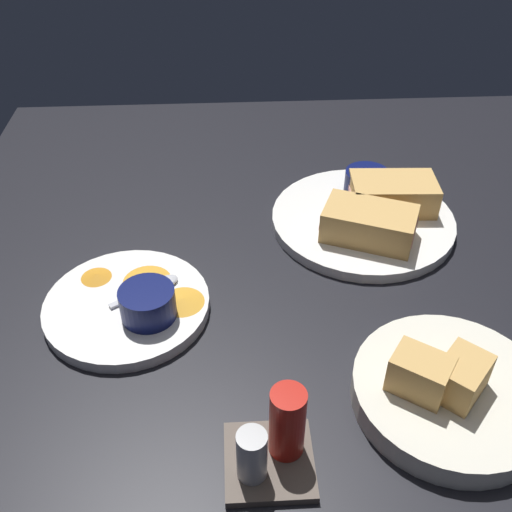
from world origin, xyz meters
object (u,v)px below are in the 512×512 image
(sandwich_half_far, at_px, (393,194))
(ramekin_light_gravy, at_px, (148,302))
(plate_sandwich_main, at_px, (362,220))
(bread_basket_rear, at_px, (448,390))
(condiment_caddy, at_px, (274,442))
(spoon_by_gravy_ramekin, at_px, (158,285))
(sandwich_half_near, at_px, (369,224))
(ramekin_dark_sauce, at_px, (366,182))
(plate_chips_companion, at_px, (127,306))
(spoon_by_dark_ramekin, at_px, (367,212))

(sandwich_half_far, height_order, ramekin_light_gravy, sandwich_half_far)
(plate_sandwich_main, xyz_separation_m, sandwich_half_far, (-0.05, -0.02, 0.03))
(bread_basket_rear, bearing_deg, condiment_caddy, 17.83)
(spoon_by_gravy_ramekin, height_order, condiment_caddy, condiment_caddy)
(sandwich_half_near, distance_m, condiment_caddy, 0.39)
(sandwich_half_near, distance_m, ramekin_dark_sauce, 0.12)
(sandwich_half_near, height_order, condiment_caddy, condiment_caddy)
(plate_sandwich_main, bearing_deg, sandwich_half_near, 85.24)
(sandwich_half_near, relative_size, plate_chips_companion, 0.70)
(sandwich_half_near, xyz_separation_m, plate_chips_companion, (0.34, 0.12, -0.03))
(ramekin_dark_sauce, distance_m, spoon_by_dark_ramekin, 0.06)
(plate_chips_companion, xyz_separation_m, condiment_caddy, (-0.17, 0.23, 0.03))
(ramekin_light_gravy, height_order, spoon_by_gravy_ramekin, ramekin_light_gravy)
(sandwich_half_far, bearing_deg, plate_chips_companion, 26.54)
(plate_sandwich_main, distance_m, sandwich_half_far, 0.06)
(ramekin_dark_sauce, bearing_deg, spoon_by_gravy_ramekin, 33.25)
(sandwich_half_near, height_order, ramekin_dark_sauce, sandwich_half_near)
(sandwich_half_near, bearing_deg, ramekin_light_gravy, 25.50)
(spoon_by_dark_ramekin, xyz_separation_m, ramekin_light_gravy, (0.32, 0.21, 0.02))
(sandwich_half_far, relative_size, condiment_caddy, 1.43)
(sandwich_half_far, height_order, spoon_by_gravy_ramekin, sandwich_half_far)
(condiment_caddy, bearing_deg, ramekin_dark_sauce, -111.82)
(ramekin_light_gravy, relative_size, condiment_caddy, 0.73)
(ramekin_dark_sauce, distance_m, bread_basket_rear, 0.40)
(ramekin_dark_sauce, height_order, ramekin_light_gravy, ramekin_dark_sauce)
(condiment_caddy, bearing_deg, plate_sandwich_main, -112.98)
(plate_chips_companion, height_order, ramekin_light_gravy, ramekin_light_gravy)
(ramekin_light_gravy, bearing_deg, plate_sandwich_main, -147.33)
(spoon_by_dark_ramekin, bearing_deg, spoon_by_gravy_ramekin, 26.32)
(bread_basket_rear, bearing_deg, plate_chips_companion, -24.39)
(ramekin_dark_sauce, height_order, spoon_by_gravy_ramekin, ramekin_dark_sauce)
(plate_sandwich_main, distance_m, spoon_by_gravy_ramekin, 0.34)
(sandwich_half_far, distance_m, ramekin_dark_sauce, 0.05)
(spoon_by_dark_ramekin, height_order, ramekin_light_gravy, ramekin_light_gravy)
(plate_sandwich_main, xyz_separation_m, condiment_caddy, (0.17, 0.40, 0.03))
(sandwich_half_far, bearing_deg, sandwich_half_near, 55.24)
(sandwich_half_near, bearing_deg, spoon_by_gravy_ramekin, 17.53)
(sandwich_half_far, distance_m, spoon_by_dark_ramekin, 0.05)
(bread_basket_rear, bearing_deg, plate_sandwich_main, -85.68)
(spoon_by_dark_ramekin, xyz_separation_m, bread_basket_rear, (-0.02, 0.35, 0.00))
(condiment_caddy, bearing_deg, sandwich_half_far, -117.23)
(spoon_by_dark_ramekin, distance_m, ramekin_light_gravy, 0.38)
(ramekin_light_gravy, bearing_deg, condiment_caddy, 124.51)
(plate_sandwich_main, xyz_separation_m, spoon_by_dark_ramekin, (-0.01, -0.01, 0.01))
(plate_sandwich_main, relative_size, ramekin_dark_sauce, 4.02)
(bread_basket_rear, distance_m, condiment_caddy, 0.21)
(sandwich_half_near, distance_m, plate_chips_companion, 0.36)
(ramekin_light_gravy, height_order, condiment_caddy, condiment_caddy)
(sandwich_half_near, distance_m, spoon_by_dark_ramekin, 0.06)
(sandwich_half_far, relative_size, bread_basket_rear, 0.63)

